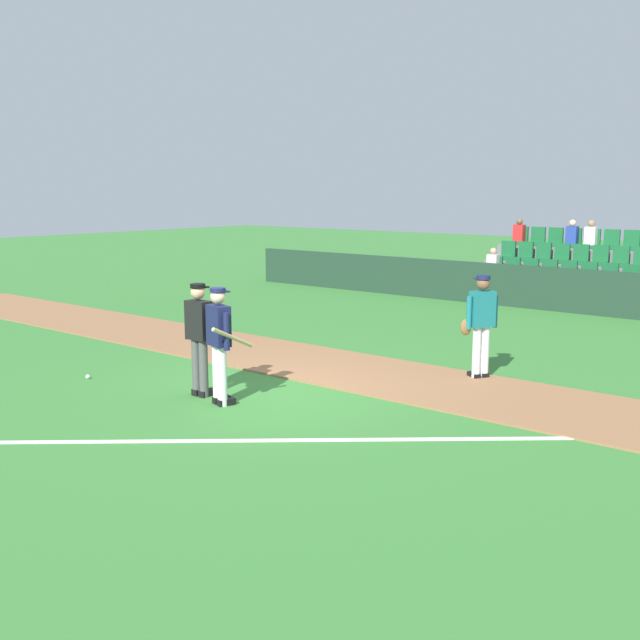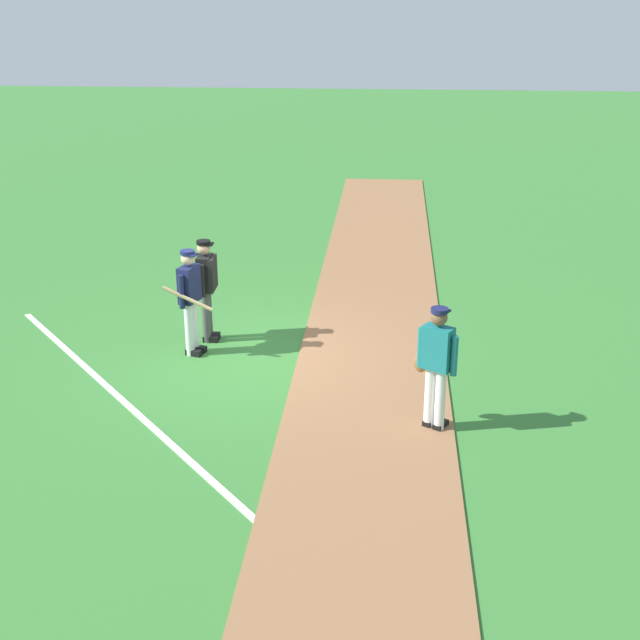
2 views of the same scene
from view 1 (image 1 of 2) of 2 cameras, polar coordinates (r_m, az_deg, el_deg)
The scene contains 9 objects.
ground_plane at distance 11.93m, azimuth -3.98°, elevation -5.51°, with size 80.00×80.00×0.00m, color #387A33.
infield_dirt_path at distance 13.41m, azimuth 1.84°, elevation -3.71°, with size 28.00×2.38×0.03m, color #936642.
foul_line_chalk at distance 9.80m, azimuth 7.05°, elevation -9.00°, with size 12.00×0.10×0.01m, color white.
dugout_fence at distance 20.80m, azimuth 16.54°, elevation 2.33°, with size 20.00×0.16×1.15m, color #1E3828.
stadium_bleachers at distance 22.54m, azimuth 18.36°, elevation 2.91°, with size 5.00×2.95×2.30m.
batter_navy_jersey at distance 11.11m, azimuth -7.66°, elevation -1.60°, with size 0.59×0.80×1.76m.
umpire_home_plate at distance 11.64m, azimuth -9.11°, elevation -0.97°, with size 0.59×0.31×1.76m.
runner_teal_jersey at distance 12.82m, azimuth 12.14°, elevation -0.23°, with size 0.48×0.58×1.76m.
baseball at distance 13.33m, azimuth -17.26°, elevation -4.14°, with size 0.07×0.07×0.07m, color white.
Camera 1 is at (7.88, -8.39, 3.17)m, focal length 42.05 mm.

